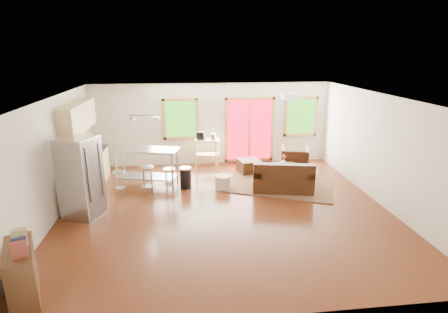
{
  "coord_description": "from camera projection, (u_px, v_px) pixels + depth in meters",
  "views": [
    {
      "loc": [
        -0.91,
        -7.42,
        3.58
      ],
      "look_at": [
        0.0,
        0.3,
        1.2
      ],
      "focal_mm": 28.0,
      "sensor_mm": 36.0,
      "label": 1
    }
  ],
  "objects": [
    {
      "name": "floor",
      "position": [
        225.0,
        209.0,
        8.2
      ],
      "size": [
        7.5,
        7.0,
        0.02
      ],
      "primitive_type": "cube",
      "color": "#3D1A0C",
      "rests_on": "ground"
    },
    {
      "name": "ceiling",
      "position": [
        226.0,
        97.0,
        7.43
      ],
      "size": [
        7.5,
        7.0,
        0.02
      ],
      "primitive_type": "cube",
      "color": "silver",
      "rests_on": "ground"
    },
    {
      "name": "back_wall",
      "position": [
        212.0,
        124.0,
        11.15
      ],
      "size": [
        7.5,
        0.02,
        2.6
      ],
      "primitive_type": "cube",
      "color": "beige",
      "rests_on": "ground"
    },
    {
      "name": "left_wall",
      "position": [
        50.0,
        162.0,
        7.39
      ],
      "size": [
        0.02,
        7.0,
        2.6
      ],
      "primitive_type": "cube",
      "color": "beige",
      "rests_on": "ground"
    },
    {
      "name": "right_wall",
      "position": [
        384.0,
        151.0,
        8.23
      ],
      "size": [
        0.02,
        7.0,
        2.6
      ],
      "primitive_type": "cube",
      "color": "beige",
      "rests_on": "ground"
    },
    {
      "name": "front_wall",
      "position": [
        259.0,
        235.0,
        4.48
      ],
      "size": [
        7.5,
        0.02,
        2.6
      ],
      "primitive_type": "cube",
      "color": "beige",
      "rests_on": "ground"
    },
    {
      "name": "window_left",
      "position": [
        181.0,
        119.0,
        10.93
      ],
      "size": [
        1.1,
        0.05,
        1.3
      ],
      "color": "#256013",
      "rests_on": "back_wall"
    },
    {
      "name": "french_doors",
      "position": [
        249.0,
        130.0,
        11.29
      ],
      "size": [
        1.6,
        0.05,
        2.1
      ],
      "color": "red",
      "rests_on": "back_wall"
    },
    {
      "name": "window_right",
      "position": [
        301.0,
        117.0,
        11.36
      ],
      "size": [
        1.1,
        0.05,
        1.3
      ],
      "color": "#256013",
      "rests_on": "back_wall"
    },
    {
      "name": "rug",
      "position": [
        280.0,
        183.0,
        9.79
      ],
      "size": [
        3.48,
        3.13,
        0.03
      ],
      "primitive_type": "cube",
      "rotation": [
        0.0,
        0.0,
        -0.4
      ],
      "color": "#445935",
      "rests_on": "floor"
    },
    {
      "name": "loveseat",
      "position": [
        283.0,
        179.0,
        9.2
      ],
      "size": [
        1.69,
        1.17,
        0.83
      ],
      "rotation": [
        0.0,
        0.0,
        -0.2
      ],
      "color": "black",
      "rests_on": "floor"
    },
    {
      "name": "coffee_table",
      "position": [
        280.0,
        167.0,
        9.97
      ],
      "size": [
        1.15,
        0.81,
        0.42
      ],
      "rotation": [
        0.0,
        0.0,
        0.18
      ],
      "color": "#3D2413",
      "rests_on": "floor"
    },
    {
      "name": "armchair",
      "position": [
        295.0,
        158.0,
        10.71
      ],
      "size": [
        0.98,
        0.95,
        0.83
      ],
      "primitive_type": "imported",
      "rotation": [
        0.0,
        0.0,
        2.85
      ],
      "color": "black",
      "rests_on": "floor"
    },
    {
      "name": "ottoman",
      "position": [
        249.0,
        166.0,
        10.59
      ],
      "size": [
        0.73,
        0.73,
        0.41
      ],
      "primitive_type": "cube",
      "rotation": [
        0.0,
        0.0,
        0.22
      ],
      "color": "black",
      "rests_on": "floor"
    },
    {
      "name": "pouf",
      "position": [
        223.0,
        182.0,
        9.35
      ],
      "size": [
        0.52,
        0.52,
        0.37
      ],
      "primitive_type": "cylinder",
      "rotation": [
        0.0,
        0.0,
        0.27
      ],
      "color": "beige",
      "rests_on": "floor"
    },
    {
      "name": "vase",
      "position": [
        284.0,
        161.0,
        10.01
      ],
      "size": [
        0.24,
        0.24,
        0.32
      ],
      "rotation": [
        0.0,
        0.0,
        -0.32
      ],
      "color": "silver",
      "rests_on": "coffee_table"
    },
    {
      "name": "book",
      "position": [
        291.0,
        163.0,
        9.85
      ],
      "size": [
        0.19,
        0.09,
        0.26
      ],
      "primitive_type": "imported",
      "rotation": [
        0.0,
        0.0,
        0.38
      ],
      "color": "brown",
      "rests_on": "coffee_table"
    },
    {
      "name": "cabinets",
      "position": [
        86.0,
        155.0,
        9.15
      ],
      "size": [
        0.64,
        2.24,
        2.3
      ],
      "color": "#D8B77B",
      "rests_on": "floor"
    },
    {
      "name": "refrigerator",
      "position": [
        81.0,
        178.0,
        7.62
      ],
      "size": [
        0.94,
        0.93,
        1.81
      ],
      "rotation": [
        0.0,
        0.0,
        -0.38
      ],
      "color": "#B7BABC",
      "rests_on": "floor"
    },
    {
      "name": "island",
      "position": [
        147.0,
        161.0,
        9.38
      ],
      "size": [
        1.78,
        1.04,
        1.06
      ],
      "rotation": [
        0.0,
        0.0,
        -0.24
      ],
      "color": "#B7BABC",
      "rests_on": "floor"
    },
    {
      "name": "cup",
      "position": [
        170.0,
        152.0,
        9.19
      ],
      "size": [
        0.16,
        0.14,
        0.13
      ],
      "primitive_type": "imported",
      "rotation": [
        0.0,
        0.0,
        -0.4
      ],
      "color": "silver",
      "rests_on": "island"
    },
    {
      "name": "bar_stool_a",
      "position": [
        119.0,
        177.0,
        8.87
      ],
      "size": [
        0.34,
        0.34,
        0.65
      ],
      "rotation": [
        0.0,
        0.0,
        0.11
      ],
      "color": "#B7BABC",
      "rests_on": "floor"
    },
    {
      "name": "bar_stool_b",
      "position": [
        147.0,
        174.0,
        8.89
      ],
      "size": [
        0.42,
        0.42,
        0.75
      ],
      "rotation": [
        0.0,
        0.0,
        0.23
      ],
      "color": "#B7BABC",
      "rests_on": "floor"
    },
    {
      "name": "bar_stool_c",
      "position": [
        169.0,
        174.0,
        9.07
      ],
      "size": [
        0.34,
        0.34,
        0.64
      ],
      "rotation": [
        0.0,
        0.0,
        -0.12
      ],
      "color": "#B7BABC",
      "rests_on": "floor"
    },
    {
      "name": "trash_can",
      "position": [
        186.0,
        178.0,
        9.37
      ],
      "size": [
        0.39,
        0.39,
        0.58
      ],
      "rotation": [
        0.0,
        0.0,
        -0.3
      ],
      "color": "black",
      "rests_on": "floor"
    },
    {
      "name": "kitchen_cart",
      "position": [
        206.0,
        143.0,
        10.92
      ],
      "size": [
        0.85,
        0.67,
        1.14
      ],
      "rotation": [
        0.0,
        0.0,
        -0.28
      ],
      "color": "#D8B77B",
      "rests_on": "floor"
    },
    {
      "name": "bookshelf",
      "position": [
        22.0,
        273.0,
        5.13
      ],
      "size": [
        0.7,
        1.03,
        1.13
      ],
      "rotation": [
        0.0,
        0.0,
        0.38
      ],
      "color": "#3D2413",
      "rests_on": "floor"
    },
    {
      "name": "ceiling_flush",
      "position": [
        290.0,
        96.0,
        8.2
      ],
      "size": [
        0.35,
        0.35,
        0.12
      ],
      "primitive_type": "cube",
      "color": "white",
      "rests_on": "ceiling"
    },
    {
      "name": "pendant_light",
      "position": [
        144.0,
        119.0,
        8.85
      ],
      "size": [
        0.8,
        0.18,
        0.79
      ],
      "color": "gray",
      "rests_on": "ceiling"
    }
  ]
}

